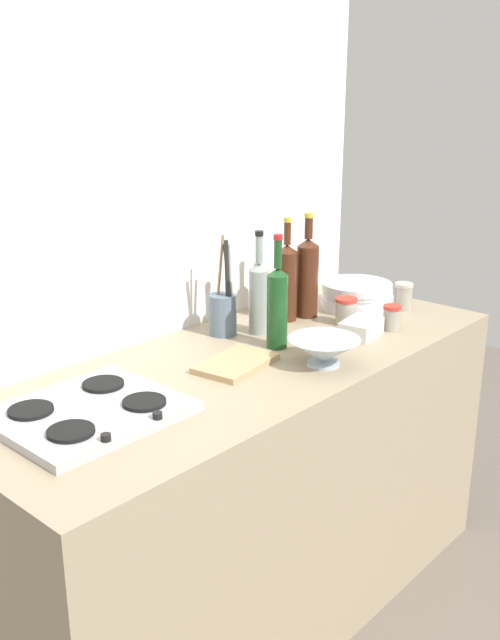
{
  "coord_description": "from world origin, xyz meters",
  "views": [
    {
      "loc": [
        -1.49,
        -1.35,
        1.67
      ],
      "look_at": [
        0.0,
        0.0,
        1.02
      ],
      "focal_mm": 39.85,
      "sensor_mm": 36.0,
      "label": 1
    }
  ],
  "objects": [
    {
      "name": "wine_bottle_mid_right",
      "position": [
        0.13,
        0.0,
        1.04
      ],
      "size": [
        0.07,
        0.07,
        0.36
      ],
      "color": "#19471E",
      "rests_on": "counter_block"
    },
    {
      "name": "ground_plane",
      "position": [
        0.0,
        0.0,
        0.0
      ],
      "size": [
        6.0,
        6.0,
        0.0
      ],
      "primitive_type": "plane",
      "color": "#6B6056",
      "rests_on": "ground"
    },
    {
      "name": "stovetop_hob",
      "position": [
        -0.57,
        0.02,
        0.91
      ],
      "size": [
        0.43,
        0.38,
        0.04
      ],
      "color": "#B2B2B7",
      "rests_on": "counter_block"
    },
    {
      "name": "cutting_board",
      "position": [
        -0.08,
        -0.02,
        0.91
      ],
      "size": [
        0.27,
        0.19,
        0.02
      ],
      "primitive_type": "cube",
      "rotation": [
        0.0,
        0.0,
        0.15
      ],
      "color": "tan",
      "rests_on": "counter_block"
    },
    {
      "name": "counter_block",
      "position": [
        0.0,
        0.0,
        0.45
      ],
      "size": [
        1.8,
        0.7,
        0.9
      ],
      "primitive_type": "cube",
      "color": "tan",
      "rests_on": "ground"
    },
    {
      "name": "wine_bottle_mid_left",
      "position": [
        0.19,
        0.13,
        1.03
      ],
      "size": [
        0.07,
        0.07,
        0.34
      ],
      "color": "gray",
      "rests_on": "counter_block"
    },
    {
      "name": "plate_stack",
      "position": [
        0.64,
        0.05,
        0.95
      ],
      "size": [
        0.27,
        0.26,
        0.1
      ],
      "color": "white",
      "rests_on": "counter_block"
    },
    {
      "name": "wine_bottle_rightmost",
      "position": [
        0.36,
        0.16,
        1.04
      ],
      "size": [
        0.07,
        0.07,
        0.36
      ],
      "color": "#472314",
      "rests_on": "counter_block"
    },
    {
      "name": "butter_dish",
      "position": [
        0.39,
        -0.14,
        0.93
      ],
      "size": [
        0.16,
        0.12,
        0.05
      ],
      "primitive_type": "cube",
      "rotation": [
        0.0,
        0.0,
        0.16
      ],
      "color": "white",
      "rests_on": "counter_block"
    },
    {
      "name": "condiment_jar_front",
      "position": [
        0.75,
        -0.08,
        0.95
      ],
      "size": [
        0.07,
        0.07,
        0.1
      ],
      "color": "#9E998C",
      "rests_on": "counter_block"
    },
    {
      "name": "condiment_jar_spare",
      "position": [
        0.51,
        -0.18,
        0.94
      ],
      "size": [
        0.06,
        0.06,
        0.09
      ],
      "color": "#9E998C",
      "rests_on": "counter_block"
    },
    {
      "name": "utensil_crock",
      "position": [
        0.1,
        0.21,
        0.98
      ],
      "size": [
        0.09,
        0.09,
        0.33
      ],
      "color": "slate",
      "rests_on": "counter_block"
    },
    {
      "name": "condiment_jar_rear",
      "position": [
        0.46,
        -0.03,
        0.95
      ],
      "size": [
        0.08,
        0.08,
        0.09
      ],
      "color": "#9E998C",
      "rests_on": "counter_block"
    },
    {
      "name": "backsplash_panel",
      "position": [
        0.0,
        0.38,
        1.17
      ],
      "size": [
        1.9,
        0.06,
        2.34
      ],
      "primitive_type": "cube",
      "color": "white",
      "rests_on": "ground"
    },
    {
      "name": "mixing_bowl",
      "position": [
        0.1,
        -0.2,
        0.95
      ],
      "size": [
        0.21,
        0.21,
        0.08
      ],
      "color": "silver",
      "rests_on": "counter_block"
    },
    {
      "name": "wine_bottle_leftmost",
      "position": [
        0.44,
        0.13,
        1.05
      ],
      "size": [
        0.08,
        0.08,
        0.37
      ],
      "color": "#472314",
      "rests_on": "counter_block"
    }
  ]
}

